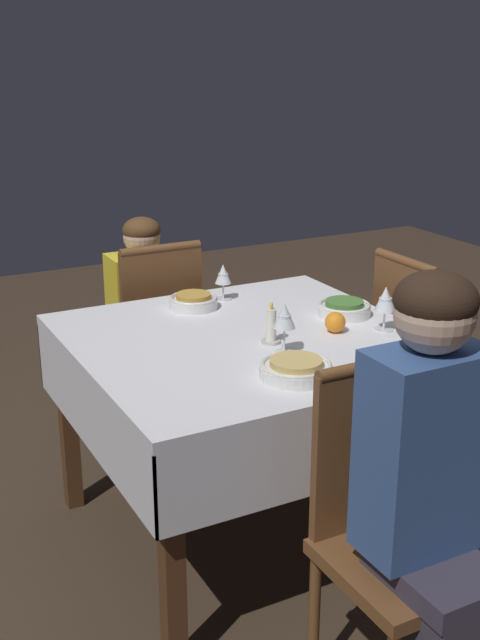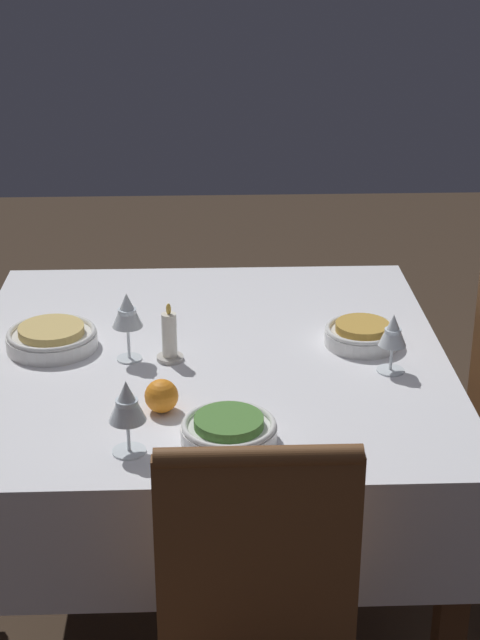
{
  "view_description": "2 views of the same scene",
  "coord_description": "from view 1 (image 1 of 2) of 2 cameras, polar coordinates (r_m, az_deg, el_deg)",
  "views": [
    {
      "loc": [
        1.22,
        2.24,
        1.7
      ],
      "look_at": [
        0.08,
        0.09,
        0.88
      ],
      "focal_mm": 45.0,
      "sensor_mm": 36.0,
      "label": 1
    },
    {
      "loc": [
        -2.11,
        -0.0,
        1.78
      ],
      "look_at": [
        0.1,
        -0.08,
        0.82
      ],
      "focal_mm": 55.0,
      "sensor_mm": 36.0,
      "label": 2
    }
  ],
  "objects": [
    {
      "name": "orange_fruit",
      "position": [
        2.76,
        6.79,
        -0.16
      ],
      "size": [
        0.07,
        0.07,
        0.07
      ],
      "primitive_type": "sphere",
      "color": "orange",
      "rests_on": "dining_table"
    },
    {
      "name": "person_child_yellow",
      "position": [
        3.62,
        -7.13,
        0.29
      ],
      "size": [
        0.3,
        0.33,
        1.02
      ],
      "color": "#383342",
      "rests_on": "ground_plane"
    },
    {
      "name": "wine_glass_north",
      "position": [
        2.54,
        3.18,
        0.2
      ],
      "size": [
        0.07,
        0.07,
        0.17
      ],
      "color": "white",
      "rests_on": "dining_table"
    },
    {
      "name": "bowl_south",
      "position": [
        3.01,
        -3.33,
        1.36
      ],
      "size": [
        0.18,
        0.18,
        0.06
      ],
      "color": "white",
      "rests_on": "dining_table"
    },
    {
      "name": "dining_table",
      "position": [
        2.75,
        0.66,
        -3.13
      ],
      "size": [
        1.16,
        1.14,
        0.78
      ],
      "color": "silver",
      "rests_on": "ground_plane"
    },
    {
      "name": "person_adult_denim",
      "position": [
        2.02,
        13.64,
        -11.76
      ],
      "size": [
        0.3,
        0.34,
        1.23
      ],
      "rotation": [
        0.0,
        0.0,
        3.14
      ],
      "color": "#383342",
      "rests_on": "ground_plane"
    },
    {
      "name": "bowl_west",
      "position": [
        2.95,
        7.42,
        0.85
      ],
      "size": [
        0.19,
        0.19,
        0.06
      ],
      "color": "white",
      "rests_on": "dining_table"
    },
    {
      "name": "wine_glass_south",
      "position": [
        3.09,
        -1.21,
        3.19
      ],
      "size": [
        0.06,
        0.06,
        0.14
      ],
      "color": "white",
      "rests_on": "dining_table"
    },
    {
      "name": "bowl_north",
      "position": [
        2.38,
        4.01,
        -3.45
      ],
      "size": [
        0.22,
        0.22,
        0.06
      ],
      "color": "white",
      "rests_on": "dining_table"
    },
    {
      "name": "ground_plane",
      "position": [
        3.07,
        0.62,
        -14.95
      ],
      "size": [
        8.0,
        8.0,
        0.0
      ],
      "primitive_type": "plane",
      "color": "#3D2D21"
    },
    {
      "name": "chair_north",
      "position": [
        2.2,
        10.69,
        -14.06
      ],
      "size": [
        0.39,
        0.39,
        0.95
      ],
      "rotation": [
        0.0,
        0.0,
        3.14
      ],
      "color": "brown",
      "rests_on": "ground_plane"
    },
    {
      "name": "candle_centerpiece",
      "position": [
        2.64,
        2.22,
        -0.59
      ],
      "size": [
        0.06,
        0.06,
        0.14
      ],
      "color": "beige",
      "rests_on": "dining_table"
    },
    {
      "name": "chair_west",
      "position": [
        3.32,
        12.72,
        -2.59
      ],
      "size": [
        0.39,
        0.39,
        0.95
      ],
      "rotation": [
        0.0,
        0.0,
        -1.57
      ],
      "color": "brown",
      "rests_on": "ground_plane"
    },
    {
      "name": "chair_south",
      "position": [
        3.49,
        -6.14,
        -1.12
      ],
      "size": [
        0.39,
        0.39,
        0.95
      ],
      "color": "brown",
      "rests_on": "ground_plane"
    },
    {
      "name": "wine_glass_west",
      "position": [
        2.79,
        10.3,
        1.39
      ],
      "size": [
        0.07,
        0.07,
        0.16
      ],
      "color": "white",
      "rests_on": "dining_table"
    }
  ]
}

